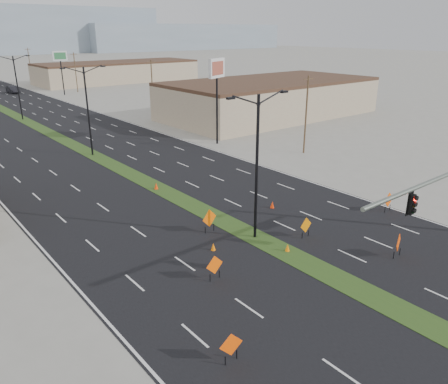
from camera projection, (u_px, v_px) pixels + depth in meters
ground at (416, 319)px, 22.17m from camera, size 600.00×600.00×0.00m
building_se_near at (270, 99)px, 74.05m from camera, size 36.00×18.00×5.50m
building_se_far at (118, 72)px, 123.81m from camera, size 44.00×16.00×5.00m
mesa_east at (181, 37)px, 336.44m from camera, size 160.00×50.00×18.00m
streetlight_0 at (257, 164)px, 29.02m from camera, size 5.15×0.24×10.02m
streetlight_1 at (88, 109)px, 49.40m from camera, size 5.15×0.24×10.02m
streetlight_2 at (17, 86)px, 69.78m from camera, size 5.15×0.24×10.02m
utility_pole_0 at (306, 114)px, 50.55m from camera, size 1.60×0.20×9.00m
utility_pole_1 at (152, 86)px, 76.03m from camera, size 1.60×0.20×9.00m
utility_pole_2 at (76, 72)px, 101.50m from camera, size 1.60×0.20×9.00m
utility_pole_3 at (30, 63)px, 126.98m from camera, size 1.60×0.20×9.00m
car_mid at (13, 90)px, 101.16m from camera, size 1.95×4.96×1.61m
construction_sign_0 at (231, 346)px, 18.98m from camera, size 1.11×0.26×1.50m
construction_sign_1 at (215, 266)px, 25.33m from camera, size 1.18×0.05×1.57m
construction_sign_2 at (209, 219)px, 31.30m from camera, size 1.33×0.23×1.79m
construction_sign_3 at (306, 226)px, 30.58m from camera, size 1.14×0.08×1.51m
construction_sign_4 at (398, 243)px, 27.86m from camera, size 1.18×0.49×1.67m
construction_sign_5 at (389, 200)px, 34.95m from camera, size 1.23×0.08×1.64m
cone_0 at (213, 247)px, 28.97m from camera, size 0.39×0.39×0.53m
cone_1 at (287, 248)px, 28.80m from camera, size 0.33×0.33×0.55m
cone_2 at (272, 205)px, 35.87m from camera, size 0.38×0.38×0.58m
cone_3 at (156, 186)px, 40.07m from camera, size 0.50×0.50×0.64m
pole_sign_east_near at (217, 74)px, 53.39m from camera, size 3.31×1.68×10.58m
pole_sign_east_far at (60, 59)px, 96.30m from camera, size 3.11×0.80×9.49m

